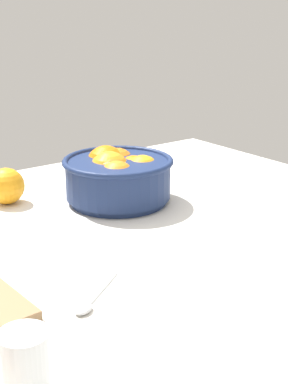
{
  "coord_description": "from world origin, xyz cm",
  "views": [
    {
      "loc": [
        -51.44,
        -72.4,
        39.17
      ],
      "look_at": [
        3.38,
        0.61,
        8.36
      ],
      "focal_mm": 52.37,
      "sensor_mm": 36.0,
      "label": 1
    }
  ],
  "objects": [
    {
      "name": "ground_plane",
      "position": [
        0.0,
        0.0,
        -1.5
      ],
      "size": [
        122.22,
        104.92,
        3.0
      ],
      "primitive_type": "cube",
      "color": "silver"
    },
    {
      "name": "spoon",
      "position": [
        -16.2,
        -13.39,
        0.44
      ],
      "size": [
        11.83,
        8.59,
        1.0
      ],
      "color": "silver",
      "rests_on": "ground_plane"
    },
    {
      "name": "juice_glass",
      "position": [
        -32.17,
        -26.74,
        3.59
      ],
      "size": [
        5.33,
        5.33,
        8.17
      ],
      "color": "white",
      "rests_on": "ground_plane"
    },
    {
      "name": "loose_orange_0",
      "position": [
        -8.63,
        31.6,
        3.73
      ],
      "size": [
        7.47,
        7.47,
        7.47
      ],
      "primitive_type": "sphere",
      "color": "orange",
      "rests_on": "ground_plane"
    },
    {
      "name": "fruit_bowl",
      "position": [
        10.56,
        19.01,
        5.47
      ],
      "size": [
        22.72,
        22.72,
        10.78
      ],
      "color": "navy",
      "rests_on": "ground_plane"
    }
  ]
}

